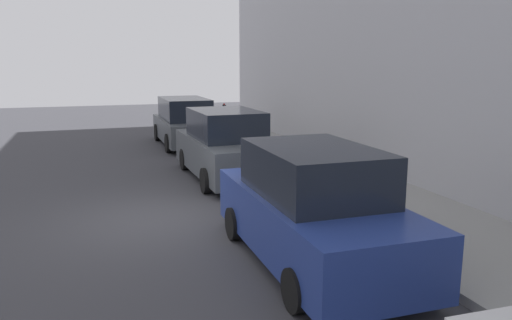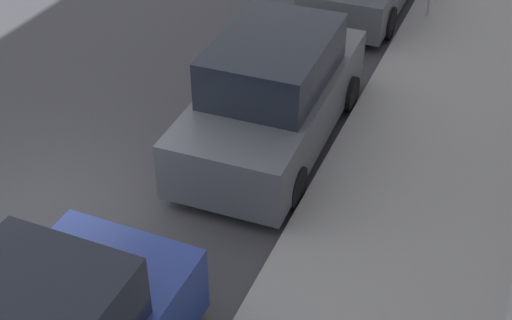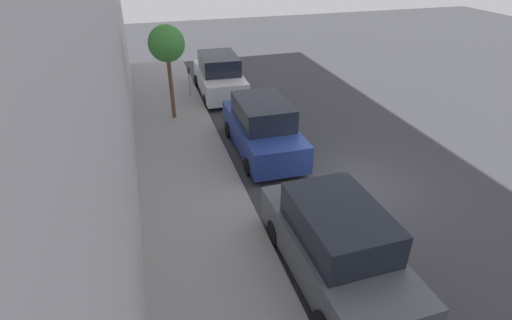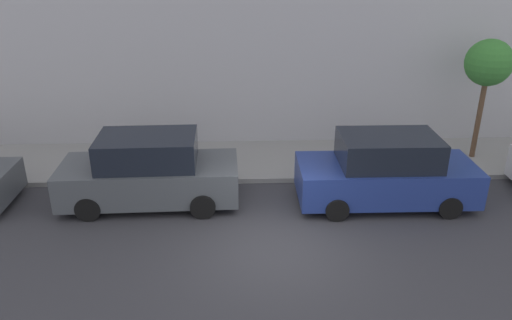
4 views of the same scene
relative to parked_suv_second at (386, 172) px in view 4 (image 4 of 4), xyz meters
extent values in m
plane|color=#38383D|center=(-2.16, 3.18, -0.93)|extent=(60.00, 60.00, 0.00)
cube|color=gray|center=(2.94, 3.18, -0.86)|extent=(3.19, 32.00, 0.15)
cube|color=navy|center=(0.00, 0.00, -0.23)|extent=(1.99, 4.81, 0.96)
cube|color=black|center=(0.00, 0.00, 0.65)|extent=(1.74, 2.61, 0.80)
cylinder|color=black|center=(-0.93, 1.49, -0.62)|extent=(0.22, 0.62, 0.62)
cylinder|color=black|center=(0.93, 1.49, -0.62)|extent=(0.22, 0.62, 0.62)
cylinder|color=black|center=(-0.93, -1.49, -0.62)|extent=(0.22, 0.62, 0.62)
cylinder|color=black|center=(0.93, -1.49, -0.62)|extent=(0.22, 0.62, 0.62)
cube|color=#4C5156|center=(0.26, 6.46, -0.23)|extent=(2.07, 4.84, 0.96)
cube|color=black|center=(0.26, 6.46, 0.65)|extent=(1.78, 2.64, 0.80)
cylinder|color=black|center=(-0.67, 7.95, -0.60)|extent=(0.22, 0.67, 0.67)
cylinder|color=black|center=(1.19, 7.95, -0.60)|extent=(0.22, 0.67, 0.67)
cylinder|color=black|center=(-0.67, 4.98, -0.60)|extent=(0.22, 0.67, 0.67)
cylinder|color=black|center=(1.19, 4.98, -0.60)|extent=(0.22, 0.67, 0.67)
cylinder|color=brown|center=(2.83, -3.77, 0.59)|extent=(0.17, 0.17, 2.74)
sphere|color=#387F33|center=(2.83, -3.77, 2.36)|extent=(1.45, 1.45, 1.45)
camera|label=1|loc=(-3.44, -7.22, 2.39)|focal=35.00mm
camera|label=2|loc=(3.93, -3.16, 6.15)|focal=50.00mm
camera|label=3|loc=(3.93, 12.56, 6.10)|focal=28.00mm
camera|label=4|loc=(-12.22, 4.04, 5.67)|focal=35.00mm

